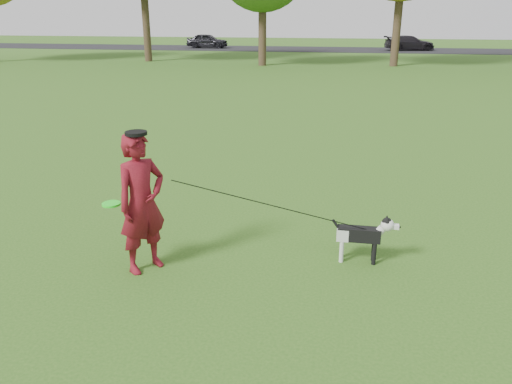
% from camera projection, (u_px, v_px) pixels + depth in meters
% --- Properties ---
extents(ground, '(120.00, 120.00, 0.00)m').
position_uv_depth(ground, '(254.00, 261.00, 6.70)').
color(ground, '#285116').
rests_on(ground, ground).
extents(road, '(120.00, 7.00, 0.02)m').
position_uv_depth(road, '(333.00, 49.00, 43.74)').
color(road, black).
rests_on(road, ground).
extents(man, '(0.74, 0.79, 1.81)m').
position_uv_depth(man, '(142.00, 203.00, 6.23)').
color(man, '#5F0D18').
rests_on(man, ground).
extents(dog, '(0.89, 0.18, 0.67)m').
position_uv_depth(dog, '(364.00, 233.00, 6.56)').
color(dog, black).
rests_on(dog, ground).
extents(car_left, '(3.73, 1.56, 1.26)m').
position_uv_depth(car_left, '(207.00, 41.00, 45.35)').
color(car_left, black).
rests_on(car_left, road).
extents(car_right, '(4.44, 2.51, 1.21)m').
position_uv_depth(car_right, '(410.00, 43.00, 42.50)').
color(car_right, black).
rests_on(car_right, road).
extents(man_held_items, '(3.40, 0.85, 1.37)m').
position_uv_depth(man_held_items, '(277.00, 207.00, 6.25)').
color(man_held_items, '#20FF20').
rests_on(man_held_items, ground).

